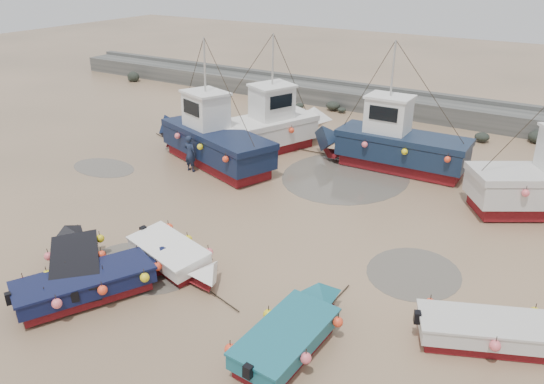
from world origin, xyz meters
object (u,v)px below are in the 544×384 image
(dinghy_3, at_px, (502,330))
(cabin_boat_1, at_px, (267,127))
(dinghy_4, at_px, (76,261))
(cabin_boat_0, at_px, (209,137))
(cabin_boat_2, at_px, (390,142))
(dinghy_1, at_px, (97,280))
(dinghy_2, at_px, (293,330))
(person, at_px, (191,171))
(dinghy_5, at_px, (176,255))

(dinghy_3, relative_size, cabin_boat_1, 0.60)
(dinghy_4, height_order, cabin_boat_0, cabin_boat_0)
(cabin_boat_1, distance_m, cabin_boat_2, 6.66)
(dinghy_1, distance_m, dinghy_2, 6.55)
(dinghy_3, distance_m, dinghy_4, 13.27)
(cabin_boat_0, relative_size, cabin_boat_2, 1.04)
(dinghy_1, distance_m, cabin_boat_0, 11.95)
(person, bearing_deg, dinghy_4, 109.02)
(dinghy_1, xyz_separation_m, dinghy_5, (1.10, 2.46, 0.02))
(dinghy_1, height_order, dinghy_4, same)
(dinghy_4, height_order, dinghy_5, same)
(cabin_boat_0, relative_size, person, 5.36)
(dinghy_4, height_order, cabin_boat_1, cabin_boat_1)
(dinghy_5, bearing_deg, person, -128.08)
(dinghy_5, xyz_separation_m, person, (-5.41, 7.22, -0.56))
(dinghy_3, xyz_separation_m, dinghy_4, (-12.71, -3.79, -0.00))
(dinghy_4, distance_m, cabin_boat_1, 13.87)
(dinghy_3, bearing_deg, dinghy_5, -103.95)
(cabin_boat_1, xyz_separation_m, cabin_boat_2, (6.56, 1.16, 0.01))
(dinghy_1, distance_m, cabin_boat_2, 15.84)
(dinghy_2, distance_m, dinghy_5, 5.50)
(cabin_boat_2, relative_size, person, 5.14)
(dinghy_5, distance_m, person, 9.04)
(dinghy_3, distance_m, person, 16.54)
(dinghy_1, xyz_separation_m, dinghy_4, (-1.43, 0.39, 0.01))
(dinghy_4, bearing_deg, dinghy_1, -66.10)
(cabin_boat_1, bearing_deg, dinghy_4, -63.02)
(cabin_boat_0, xyz_separation_m, cabin_boat_2, (8.09, 4.19, 0.02))
(cabin_boat_2, bearing_deg, dinghy_4, 159.14)
(dinghy_1, bearing_deg, cabin_boat_2, 102.93)
(dinghy_2, bearing_deg, cabin_boat_2, 102.36)
(dinghy_2, xyz_separation_m, dinghy_5, (-5.35, 1.32, 0.01))
(dinghy_1, xyz_separation_m, dinghy_2, (6.45, 1.14, 0.02))
(cabin_boat_0, height_order, cabin_boat_2, same)
(dinghy_1, bearing_deg, dinghy_2, 37.13)
(dinghy_1, bearing_deg, dinghy_4, -168.11)
(dinghy_2, bearing_deg, dinghy_1, -167.90)
(dinghy_1, xyz_separation_m, person, (-4.31, 9.68, -0.54))
(dinghy_1, bearing_deg, person, 141.05)
(cabin_boat_2, bearing_deg, dinghy_5, 166.56)
(cabin_boat_2, bearing_deg, dinghy_1, 164.52)
(dinghy_4, height_order, person, dinghy_4)
(dinghy_3, bearing_deg, cabin_boat_0, -137.77)
(dinghy_1, bearing_deg, cabin_boat_1, 127.82)
(dinghy_1, distance_m, cabin_boat_1, 14.46)
(dinghy_5, height_order, person, dinghy_5)
(dinghy_5, bearing_deg, dinghy_2, 91.24)
(dinghy_2, distance_m, cabin_boat_2, 14.45)
(dinghy_2, relative_size, dinghy_3, 0.99)
(cabin_boat_1, height_order, cabin_boat_2, same)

